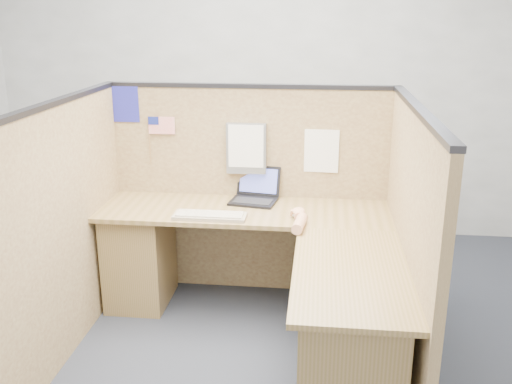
# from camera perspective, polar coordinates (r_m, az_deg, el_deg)

# --- Properties ---
(floor) EXTENTS (5.00, 5.00, 0.00)m
(floor) POSITION_cam_1_polar(r_m,az_deg,el_deg) (3.57, -2.62, -16.50)
(floor) COLOR #222630
(floor) RESTS_ON ground
(wall_back) EXTENTS (5.00, 0.00, 5.00)m
(wall_back) POSITION_cam_1_polar(r_m,az_deg,el_deg) (5.23, 1.11, 10.98)
(wall_back) COLOR #919496
(wall_back) RESTS_ON floor
(cubicle_partitions) EXTENTS (2.06, 1.83, 1.53)m
(cubicle_partitions) POSITION_cam_1_polar(r_m,az_deg,el_deg) (3.60, -1.72, -2.46)
(cubicle_partitions) COLOR brown
(cubicle_partitions) RESTS_ON floor
(l_desk) EXTENTS (1.95, 1.75, 0.73)m
(l_desk) POSITION_cam_1_polar(r_m,az_deg,el_deg) (3.60, 0.94, -8.97)
(l_desk) COLOR brown
(l_desk) RESTS_ON floor
(laptop) EXTENTS (0.34, 0.34, 0.23)m
(laptop) POSITION_cam_1_polar(r_m,az_deg,el_deg) (4.01, -0.18, -0.05)
(laptop) COLOR black
(laptop) RESTS_ON l_desk
(keyboard) EXTENTS (0.47, 0.16, 0.03)m
(keyboard) POSITION_cam_1_polar(r_m,az_deg,el_deg) (3.69, -4.64, -2.38)
(keyboard) COLOR gray
(keyboard) RESTS_ON l_desk
(mouse) EXTENTS (0.12, 0.09, 0.04)m
(mouse) POSITION_cam_1_polar(r_m,az_deg,el_deg) (3.69, 4.28, -2.29)
(mouse) COLOR silver
(mouse) RESTS_ON l_desk
(hand_forearm) EXTENTS (0.10, 0.36, 0.08)m
(hand_forearm) POSITION_cam_1_polar(r_m,az_deg,el_deg) (3.56, 4.35, -2.78)
(hand_forearm) COLOR tan
(hand_forearm) RESTS_ON l_desk
(blue_poster) EXTENTS (0.19, 0.00, 0.25)m
(blue_poster) POSITION_cam_1_polar(r_m,az_deg,el_deg) (4.17, -12.90, 8.55)
(blue_poster) COLOR navy
(blue_poster) RESTS_ON cubicle_partitions
(american_flag) EXTENTS (0.19, 0.01, 0.33)m
(american_flag) POSITION_cam_1_polar(r_m,az_deg,el_deg) (4.11, -9.71, 6.44)
(american_flag) COLOR olive
(american_flag) RESTS_ON cubicle_partitions
(file_holder) EXTENTS (0.28, 0.05, 0.36)m
(file_holder) POSITION_cam_1_polar(r_m,az_deg,el_deg) (4.00, -0.97, 4.39)
(file_holder) COLOR slate
(file_holder) RESTS_ON cubicle_partitions
(paper_left) EXTENTS (0.23, 0.03, 0.30)m
(paper_left) POSITION_cam_1_polar(r_m,az_deg,el_deg) (4.02, -1.13, 4.75)
(paper_left) COLOR white
(paper_left) RESTS_ON cubicle_partitions
(paper_right) EXTENTS (0.24, 0.01, 0.30)m
(paper_right) POSITION_cam_1_polar(r_m,az_deg,el_deg) (4.00, 6.56, 4.08)
(paper_right) COLOR white
(paper_right) RESTS_ON cubicle_partitions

